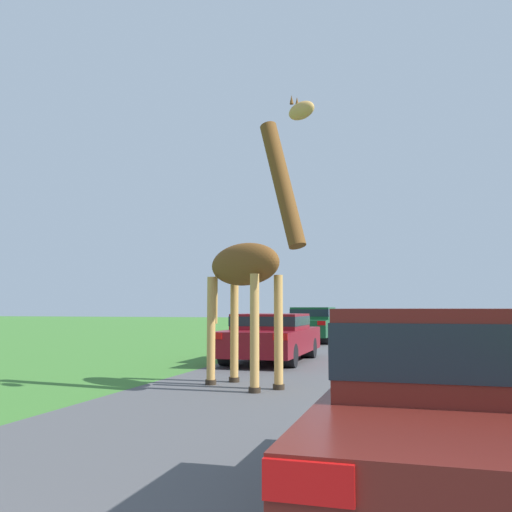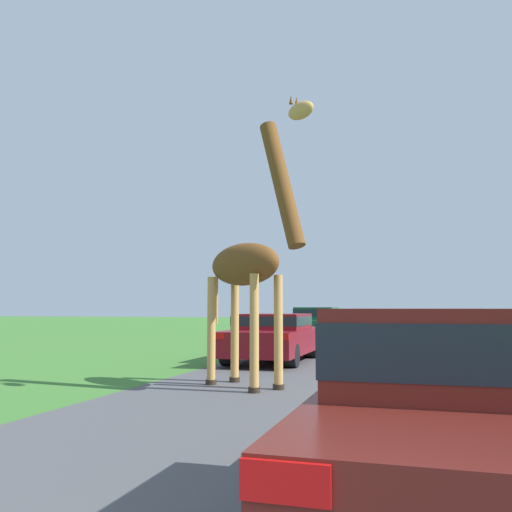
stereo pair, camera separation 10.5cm
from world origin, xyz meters
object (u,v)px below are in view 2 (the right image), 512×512
object	(u,v)px
car_lead_maroon	(466,410)
car_far_ahead	(273,336)
car_queue_left	(455,327)
car_rear_follower	(495,337)
car_queue_right	(454,324)
giraffe_near_road	(251,260)
car_verge_right	(317,323)

from	to	relation	value
car_lead_maroon	car_far_ahead	distance (m)	11.16
car_queue_left	car_rear_follower	size ratio (longest dim) A/B	1.17
car_queue_right	car_rear_follower	distance (m)	13.86
giraffe_near_road	car_queue_right	world-z (taller)	giraffe_near_road
giraffe_near_road	car_verge_right	world-z (taller)	giraffe_near_road
car_lead_maroon	car_rear_follower	size ratio (longest dim) A/B	0.97
giraffe_near_road	car_rear_follower	bearing A→B (deg)	167.52
car_queue_right	car_verge_right	world-z (taller)	car_verge_right
giraffe_near_road	car_verge_right	size ratio (longest dim) A/B	1.07
giraffe_near_road	car_verge_right	distance (m)	13.65
car_queue_left	car_rear_follower	world-z (taller)	car_rear_follower
car_lead_maroon	car_verge_right	size ratio (longest dim) A/B	0.83
car_queue_left	car_far_ahead	world-z (taller)	car_queue_left
car_lead_maroon	car_verge_right	xyz separation A→B (m)	(-4.47, 19.05, 0.02)
giraffe_near_road	car_queue_left	world-z (taller)	giraffe_near_road
car_queue_left	car_rear_follower	distance (m)	8.00
car_lead_maroon	car_queue_left	distance (m)	18.11
car_queue_left	car_lead_maroon	bearing A→B (deg)	-93.25
car_lead_maroon	car_queue_left	xyz separation A→B (m)	(1.03, 18.08, -0.04)
car_queue_left	car_queue_right	bearing A→B (deg)	87.29
car_lead_maroon	car_queue_left	bearing A→B (deg)	86.75
car_rear_follower	car_far_ahead	bearing A→B (deg)	176.93
giraffe_near_road	car_rear_follower	distance (m)	6.69
giraffe_near_road	car_far_ahead	bearing A→B (deg)	-136.61
car_far_ahead	car_queue_right	bearing A→B (deg)	68.29
giraffe_near_road	car_lead_maroon	xyz separation A→B (m)	(3.23, -5.55, -1.56)
giraffe_near_road	car_queue_left	xyz separation A→B (m)	(4.26, 12.53, -1.59)
giraffe_near_road	car_lead_maroon	distance (m)	6.60
car_lead_maroon	car_queue_right	world-z (taller)	car_lead_maroon
car_queue_right	car_queue_left	xyz separation A→B (m)	(-0.28, -5.87, 0.04)
car_queue_left	car_rear_follower	bearing A→B (deg)	-87.12
car_queue_right	car_queue_left	size ratio (longest dim) A/B	0.90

